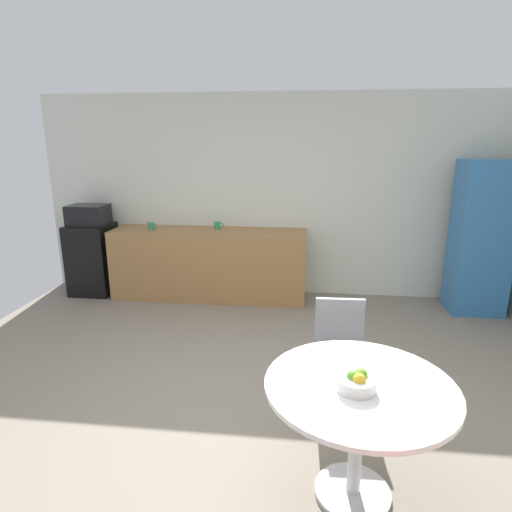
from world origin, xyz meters
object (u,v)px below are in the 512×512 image
at_px(locker_cabinet, 481,238).
at_px(microwave, 88,215).
at_px(mini_fridge, 93,259).
at_px(round_table, 359,407).
at_px(chair_gray, 340,341).
at_px(fruit_bowl, 356,382).
at_px(mug_green, 217,225).
at_px(mug_white, 151,226).

bearing_deg(locker_cabinet, microwave, 178.83).
height_order(mini_fridge, microwave, microwave).
bearing_deg(mini_fridge, round_table, -44.91).
xyz_separation_m(chair_gray, fruit_bowl, (-0.00, -1.00, 0.25)).
xyz_separation_m(mini_fridge, locker_cabinet, (4.89, -0.10, 0.43)).
bearing_deg(chair_gray, round_table, -88.30).
distance_m(microwave, mug_green, 1.71).
distance_m(mug_white, mug_green, 0.85).
distance_m(microwave, round_table, 4.47).
relative_size(round_table, mug_green, 8.08).
xyz_separation_m(mini_fridge, microwave, (0.00, 0.00, 0.60)).
relative_size(mini_fridge, microwave, 1.96).
bearing_deg(microwave, mug_green, 3.11).
height_order(mini_fridge, mug_white, mug_white).
distance_m(round_table, mug_white, 3.86).
bearing_deg(mug_white, mug_green, 9.29).
xyz_separation_m(mini_fridge, mug_green, (1.70, 0.09, 0.48)).
distance_m(fruit_bowl, mug_green, 3.58).
relative_size(chair_gray, fruit_bowl, 3.88).
distance_m(mini_fridge, fruit_bowl, 4.47).
bearing_deg(mini_fridge, chair_gray, -35.17).
xyz_separation_m(mini_fridge, fruit_bowl, (3.12, -3.19, 0.31)).
height_order(mini_fridge, locker_cabinet, locker_cabinet).
xyz_separation_m(locker_cabinet, fruit_bowl, (-1.77, -3.09, -0.13)).
relative_size(microwave, round_table, 0.46).
bearing_deg(round_table, mug_green, 114.12).
relative_size(round_table, mug_white, 8.08).
xyz_separation_m(locker_cabinet, mug_white, (-4.03, 0.06, 0.04)).
xyz_separation_m(chair_gray, mug_white, (-2.26, 2.15, 0.43)).
distance_m(microwave, fruit_bowl, 4.47).
height_order(microwave, mug_green, microwave).
bearing_deg(mug_white, microwave, 177.02).
relative_size(mini_fridge, fruit_bowl, 4.40).
relative_size(microwave, mug_white, 3.72).
height_order(mini_fridge, round_table, mini_fridge).
bearing_deg(fruit_bowl, mini_fridge, 134.30).
bearing_deg(locker_cabinet, fruit_bowl, -119.79).
distance_m(fruit_bowl, mug_white, 3.88).
bearing_deg(microwave, chair_gray, -35.17).
relative_size(locker_cabinet, chair_gray, 2.18).
xyz_separation_m(microwave, locker_cabinet, (4.89, -0.10, -0.17)).
xyz_separation_m(mini_fridge, round_table, (3.15, -3.14, 0.12)).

